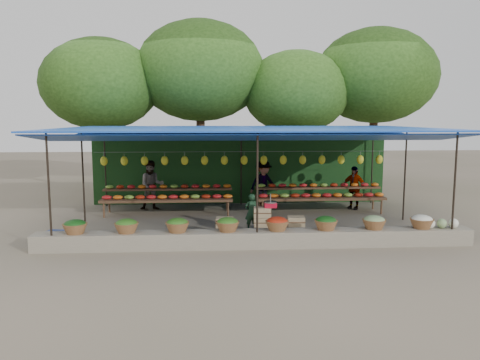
{
  "coord_description": "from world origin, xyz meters",
  "views": [
    {
      "loc": [
        -1.1,
        -13.74,
        3.11
      ],
      "look_at": [
        -0.21,
        0.2,
        1.25
      ],
      "focal_mm": 35.0,
      "sensor_mm": 36.0,
      "label": 1
    }
  ],
  "objects": [
    {
      "name": "blue_crate_front",
      "position": [
        -4.94,
        -2.45,
        0.15
      ],
      "size": [
        0.5,
        0.37,
        0.3
      ],
      "primitive_type": "cube",
      "rotation": [
        0.0,
        0.0,
        -0.02
      ],
      "color": "navy",
      "rests_on": "ground"
    },
    {
      "name": "netting_backdrop",
      "position": [
        0.0,
        3.15,
        1.25
      ],
      "size": [
        10.6,
        0.06,
        2.5
      ],
      "primitive_type": "cube",
      "color": "#20481A",
      "rests_on": "ground"
    },
    {
      "name": "blue_crate_back",
      "position": [
        -4.98,
        -2.01,
        0.15
      ],
      "size": [
        0.55,
        0.45,
        0.29
      ],
      "primitive_type": "cube",
      "rotation": [
        0.0,
        0.0,
        -0.22
      ],
      "color": "navy",
      "rests_on": "ground"
    },
    {
      "name": "vendor_seated",
      "position": [
        0.02,
        -1.07,
        0.52
      ],
      "size": [
        0.43,
        0.34,
        1.04
      ],
      "primitive_type": "imported",
      "rotation": [
        0.0,
        0.0,
        3.43
      ],
      "color": "#193921",
      "rests_on": "ground"
    },
    {
      "name": "crate_counter",
      "position": [
        0.23,
        -1.7,
        0.31
      ],
      "size": [
        2.38,
        0.38,
        0.77
      ],
      "color": "tan",
      "rests_on": "ground"
    },
    {
      "name": "customer_left",
      "position": [
        -3.09,
        2.11,
        0.84
      ],
      "size": [
        0.9,
        0.75,
        1.68
      ],
      "primitive_type": "imported",
      "rotation": [
        0.0,
        0.0,
        0.15
      ],
      "color": "slate",
      "rests_on": "ground"
    },
    {
      "name": "customer_right",
      "position": [
        3.78,
        1.77,
        0.74
      ],
      "size": [
        0.9,
        0.83,
        1.48
      ],
      "primitive_type": "imported",
      "rotation": [
        0.0,
        0.0,
        -0.69
      ],
      "color": "slate",
      "rests_on": "ground"
    },
    {
      "name": "fruit_table_right",
      "position": [
        2.51,
        1.35,
        0.61
      ],
      "size": [
        4.21,
        0.95,
        0.93
      ],
      "color": "#49311D",
      "rests_on": "ground"
    },
    {
      "name": "stone_curb",
      "position": [
        0.0,
        -2.75,
        0.2
      ],
      "size": [
        10.6,
        0.55,
        0.4
      ],
      "primitive_type": "cube",
      "color": "slate",
      "rests_on": "ground"
    },
    {
      "name": "fruit_table_left",
      "position": [
        -2.49,
        1.35,
        0.61
      ],
      "size": [
        4.21,
        0.95,
        0.93
      ],
      "color": "#49311D",
      "rests_on": "ground"
    },
    {
      "name": "stall_canopy",
      "position": [
        0.0,
        0.06,
        2.68
      ],
      "size": [
        10.8,
        6.6,
        2.82
      ],
      "color": "black",
      "rests_on": "ground"
    },
    {
      "name": "produce_baskets",
      "position": [
        -0.1,
        -2.75,
        0.56
      ],
      "size": [
        8.98,
        0.58,
        0.34
      ],
      "color": "brown",
      "rests_on": "stone_curb"
    },
    {
      "name": "customer_mid",
      "position": [
        0.77,
        2.5,
        0.81
      ],
      "size": [
        1.19,
        0.92,
        1.62
      ],
      "primitive_type": "imported",
      "rotation": [
        0.0,
        0.0,
        0.35
      ],
      "color": "slate",
      "rests_on": "ground"
    },
    {
      "name": "tree_row",
      "position": [
        0.5,
        6.09,
        4.7
      ],
      "size": [
        16.51,
        5.5,
        7.12
      ],
      "color": "#341D12",
      "rests_on": "ground"
    },
    {
      "name": "ground",
      "position": [
        0.0,
        0.0,
        0.0
      ],
      "size": [
        60.0,
        60.0,
        0.0
      ],
      "primitive_type": "plane",
      "color": "#67604B",
      "rests_on": "ground"
    },
    {
      "name": "weighing_scale",
      "position": [
        0.47,
        -1.7,
        0.86
      ],
      "size": [
        0.34,
        0.34,
        0.36
      ],
      "color": "red",
      "rests_on": "crate_counter"
    }
  ]
}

